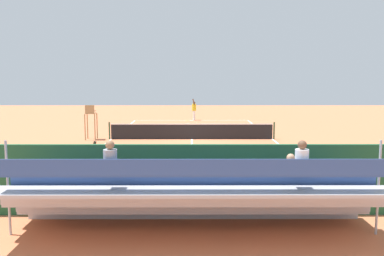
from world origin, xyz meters
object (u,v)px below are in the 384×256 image
Objects in this scene: umpire_chair at (91,118)px; tennis_racket at (187,120)px; tennis_player at (194,109)px; tennis_ball_near at (196,125)px; line_judge at (91,172)px; tennis_net at (192,131)px; equipment_bag at (203,202)px; tennis_ball_far at (217,121)px; courtside_bench at (256,188)px; bleacher_stand at (193,196)px.

umpire_chair reaches higher than tennis_racket.
tennis_player is 3.97m from tennis_ball_near.
line_judge is at bearing 82.25° from tennis_player.
tennis_net is at bearing 92.04° from tennis_racket.
umpire_chair reaches higher than tennis_ball_near.
tennis_net is 5.35× the size of line_judge.
tennis_player is at bearing -89.86° from equipment_bag.
equipment_bag is 23.84m from tennis_ball_far.
tennis_ball_far is at bearing 158.69° from tennis_player.
tennis_racket is 8.58× the size of tennis_ball_far.
tennis_net is 10.60m from tennis_ball_far.
courtside_bench is 0.93× the size of tennis_player.
tennis_racket is 3.58m from tennis_ball_near.
equipment_bag is at bearing -98.43° from bleacher_stand.
tennis_player is at bearing -88.53° from tennis_ball_near.
bleacher_stand is 15.99× the size of tennis_racket.
courtside_bench is 24.17m from tennis_racket.
umpire_chair is 3.78× the size of tennis_racket.
courtside_bench is 4.98m from line_judge.
bleacher_stand reaches higher than umpire_chair.
tennis_net is 4.81× the size of umpire_chair.
tennis_player is 29.18× the size of tennis_ball_far.
umpire_chair is at bearing -63.89° from equipment_bag.
equipment_bag is 20.68m from tennis_ball_near.
tennis_ball_far is at bearing -121.20° from tennis_ball_near.
line_judge is (3.35, -0.32, 0.84)m from equipment_bag.
courtside_bench reaches higher than tennis_racket.
tennis_racket is at bearing -88.41° from equipment_bag.
equipment_bag is 0.47× the size of line_judge.
courtside_bench is 24.46m from tennis_player.
tennis_player reaches higher than tennis_racket.
tennis_ball_near is at bearing 91.47° from tennis_player.
bleacher_stand is at bearing 89.99° from tennis_net.
bleacher_stand is at bearing 112.20° from umpire_chair.
courtside_bench is 1.65m from equipment_bag.
tennis_ball_near is at bearing -90.83° from bleacher_stand.
tennis_net is at bearing 78.04° from tennis_ball_far.
tennis_racket is at bearing -84.60° from courtside_bench.
courtside_bench is at bearing 95.40° from tennis_racket.
umpire_chair is 12.99m from tennis_player.
equipment_bag is at bearing 91.23° from tennis_net.
line_judge reaches higher than courtside_bench.
tennis_net is 13.44m from line_judge.
bleacher_stand is at bearing 90.84° from tennis_racket.
courtside_bench is at bearing 93.89° from tennis_player.
bleacher_stand is 25.82m from tennis_ball_far.
bleacher_stand is 26.48m from tennis_player.
courtside_bench is at bearing -132.24° from bleacher_stand.
tennis_ball_far is at bearing -94.59° from equipment_bag.
line_judge is at bearing -5.50° from equipment_bag.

